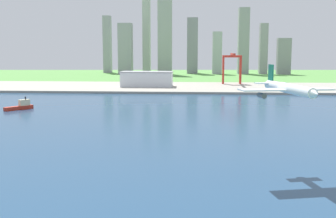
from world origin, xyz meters
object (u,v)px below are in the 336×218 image
(tugboat_small, at_px, (21,106))
(warehouse_main, at_px, (147,79))
(airplane_landing, at_px, (288,89))
(port_crane_red, at_px, (232,62))

(tugboat_small, xyz_separation_m, warehouse_main, (77.23, 189.73, 8.86))
(airplane_landing, height_order, warehouse_main, airplane_landing)
(airplane_landing, relative_size, warehouse_main, 0.64)
(tugboat_small, xyz_separation_m, port_crane_red, (183.83, 235.84, 28.84))
(tugboat_small, relative_size, port_crane_red, 0.44)
(port_crane_red, distance_m, warehouse_main, 117.85)
(warehouse_main, bearing_deg, airplane_landing, -75.06)
(tugboat_small, bearing_deg, warehouse_main, 67.85)
(airplane_landing, distance_m, warehouse_main, 366.68)
(tugboat_small, bearing_deg, airplane_landing, -43.70)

